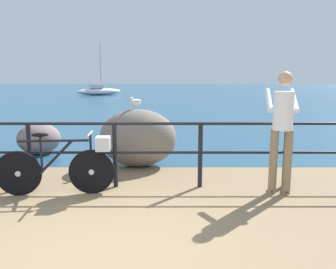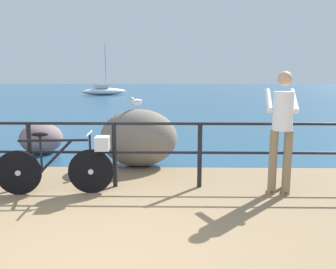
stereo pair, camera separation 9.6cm
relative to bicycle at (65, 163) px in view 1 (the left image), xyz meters
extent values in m
cube|color=#846B4C|center=(0.67, 18.17, -0.51)|extent=(120.00, 120.00, 0.10)
cube|color=navy|center=(0.67, 46.49, -0.46)|extent=(120.00, 90.00, 0.01)
cylinder|color=black|center=(-0.65, 0.34, 0.05)|extent=(0.07, 0.07, 1.02)
cylinder|color=black|center=(0.67, 0.34, 0.05)|extent=(0.07, 0.07, 1.02)
cylinder|color=black|center=(1.99, 0.34, 0.05)|extent=(0.07, 0.07, 1.02)
cylinder|color=black|center=(3.31, 0.34, 0.05)|extent=(0.07, 0.07, 1.02)
cylinder|color=black|center=(0.67, 0.34, 0.54)|extent=(7.92, 0.04, 0.04)
cylinder|color=black|center=(0.67, 0.34, 0.09)|extent=(7.92, 0.04, 0.04)
cylinder|color=black|center=(-0.67, -0.06, -0.13)|extent=(0.66, 0.09, 0.66)
cylinder|color=#B7BCC6|center=(-0.67, -0.06, -0.13)|extent=(0.08, 0.06, 0.08)
cylinder|color=black|center=(0.37, 0.03, -0.13)|extent=(0.66, 0.09, 0.66)
cylinder|color=#B7BCC6|center=(0.37, 0.03, -0.13)|extent=(0.08, 0.06, 0.08)
cylinder|color=black|center=(-0.15, -0.01, 0.34)|extent=(0.99, 0.12, 0.04)
cylinder|color=black|center=(-0.12, -0.01, 0.10)|extent=(0.50, 0.08, 0.50)
cylinder|color=black|center=(-0.33, -0.03, 0.13)|extent=(0.03, 0.03, 0.53)
ellipsoid|color=black|center=(-0.33, -0.03, 0.43)|extent=(0.25, 0.12, 0.06)
cylinder|color=black|center=(0.37, 0.03, 0.15)|extent=(0.03, 0.03, 0.57)
cylinder|color=#B7BCC6|center=(0.37, 0.03, 0.44)|extent=(0.07, 0.48, 0.03)
cube|color=#B7BCC6|center=(0.55, 0.05, 0.29)|extent=(0.22, 0.26, 0.20)
cylinder|color=#8C7251|center=(3.03, 0.05, 0.01)|extent=(0.12, 0.12, 0.95)
ellipsoid|color=#513319|center=(3.04, 0.11, -0.42)|extent=(0.14, 0.27, 0.08)
cylinder|color=#8C7251|center=(3.23, 0.02, 0.01)|extent=(0.12, 0.12, 0.95)
ellipsoid|color=#513319|center=(3.24, 0.08, -0.42)|extent=(0.14, 0.27, 0.08)
cylinder|color=white|center=(3.13, 0.04, 0.76)|extent=(0.28, 0.28, 0.55)
sphere|color=tan|center=(3.13, 0.04, 1.22)|extent=(0.20, 0.20, 0.20)
cylinder|color=white|center=(2.99, 0.30, 0.90)|extent=(0.16, 0.52, 0.34)
cylinder|color=white|center=(3.35, 0.24, 0.90)|extent=(0.16, 0.52, 0.34)
ellipsoid|color=slate|center=(0.91, 1.60, 0.09)|extent=(1.47, 1.00, 1.10)
ellipsoid|color=slate|center=(-1.42, 2.68, -0.12)|extent=(0.95, 0.90, 0.68)
cylinder|color=gold|center=(0.89, 1.67, 0.67)|extent=(0.01, 0.01, 0.06)
cylinder|color=gold|center=(0.86, 1.69, 0.67)|extent=(0.01, 0.01, 0.06)
ellipsoid|color=white|center=(0.88, 1.68, 0.76)|extent=(0.25, 0.27, 0.13)
ellipsoid|color=#9E9EA3|center=(0.89, 1.70, 0.79)|extent=(0.24, 0.26, 0.06)
sphere|color=white|center=(0.80, 1.59, 0.83)|extent=(0.08, 0.08, 0.08)
cone|color=gold|center=(0.77, 1.55, 0.83)|extent=(0.05, 0.05, 0.02)
ellipsoid|color=white|center=(-5.26, 28.29, -0.11)|extent=(4.47, 3.30, 0.70)
cube|color=silver|center=(-5.53, 28.14, 0.42)|extent=(1.53, 1.34, 0.36)
cylinder|color=#B2B2B7|center=(-5.09, 28.39, 2.34)|extent=(0.10, 0.10, 4.20)
camera|label=1|loc=(1.49, -4.68, 1.22)|focal=35.61mm
camera|label=2|loc=(1.59, -4.68, 1.22)|focal=35.61mm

